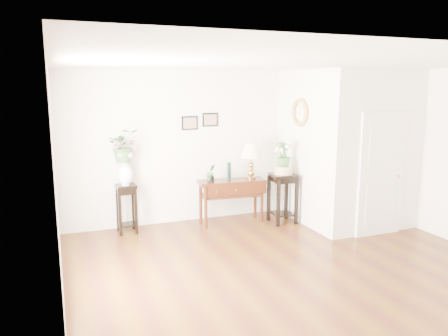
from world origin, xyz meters
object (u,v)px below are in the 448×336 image
console_table (232,202)px  plant_stand_a (127,209)px  table_lamp (251,160)px  plant_stand_b (282,198)px

console_table → plant_stand_a: bearing=-179.1°
table_lamp → plant_stand_a: size_ratio=0.80×
plant_stand_b → console_table: bearing=160.8°
plant_stand_a → plant_stand_b: size_ratio=0.92×
console_table → plant_stand_a: 1.90m
plant_stand_a → plant_stand_b: 2.84m
table_lamp → console_table: bearing=180.0°
console_table → plant_stand_a: plant_stand_a is taller
table_lamp → plant_stand_a: (-2.29, 0.16, -0.74)m
plant_stand_a → plant_stand_b: plant_stand_b is taller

